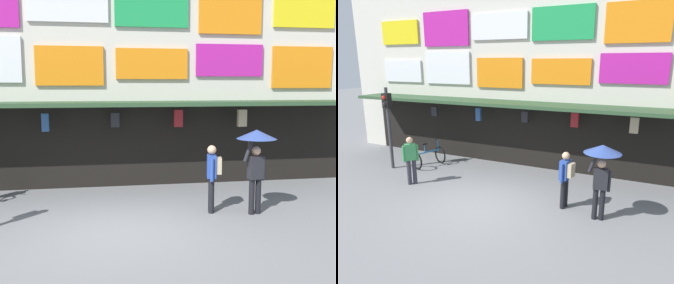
# 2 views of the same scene
# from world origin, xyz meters

# --- Properties ---
(ground_plane) EXTENTS (80.00, 80.00, 0.00)m
(ground_plane) POSITION_xyz_m (0.00, 0.00, 0.00)
(ground_plane) COLOR slate
(shopfront) EXTENTS (18.00, 2.60, 8.00)m
(shopfront) POSITION_xyz_m (0.00, 4.57, 3.96)
(shopfront) COLOR beige
(shopfront) RESTS_ON ground
(pedestrian_in_yellow) EXTENTS (0.41, 0.52, 1.68)m
(pedestrian_in_yellow) POSITION_xyz_m (2.33, 0.91, 0.98)
(pedestrian_in_yellow) COLOR black
(pedestrian_in_yellow) RESTS_ON ground
(pedestrian_with_umbrella) EXTENTS (0.96, 0.96, 2.08)m
(pedestrian_with_umbrella) POSITION_xyz_m (3.32, 0.59, 1.64)
(pedestrian_with_umbrella) COLOR black
(pedestrian_with_umbrella) RESTS_ON ground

